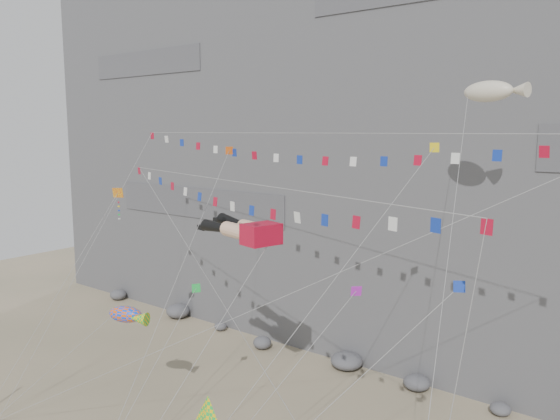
# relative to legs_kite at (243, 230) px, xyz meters

# --- Properties ---
(cliff) EXTENTS (80.00, 28.00, 50.00)m
(cliff) POSITION_rel_legs_kite_xyz_m (0.54, 26.95, 11.89)
(cliff) COLOR slate
(cliff) RESTS_ON ground
(talus_boulders) EXTENTS (60.00, 3.00, 1.20)m
(talus_boulders) POSITION_rel_legs_kite_xyz_m (0.54, 11.95, -12.51)
(talus_boulders) COLOR #57585C
(talus_boulders) RESTS_ON ground
(legs_kite) EXTENTS (7.10, 14.96, 18.16)m
(legs_kite) POSITION_rel_legs_kite_xyz_m (0.00, 0.00, 0.00)
(legs_kite) COLOR #B50B25
(legs_kite) RESTS_ON ground
(flag_banner_upper) EXTENTS (35.40, 14.91, 28.02)m
(flag_banner_upper) POSITION_rel_legs_kite_xyz_m (2.65, 3.52, 5.80)
(flag_banner_upper) COLOR #B50B25
(flag_banner_upper) RESTS_ON ground
(flag_banner_lower) EXTENTS (29.82, 9.40, 21.13)m
(flag_banner_lower) POSITION_rel_legs_kite_xyz_m (1.40, -1.64, 3.07)
(flag_banner_lower) COLOR #B50B25
(flag_banner_lower) RESTS_ON ground
(harlequin_kite) EXTENTS (3.42, 10.51, 17.65)m
(harlequin_kite) POSITION_rel_legs_kite_xyz_m (-11.68, -0.49, 1.39)
(harlequin_kite) COLOR red
(harlequin_kite) RESTS_ON ground
(fish_windsock) EXTENTS (8.88, 7.22, 11.75)m
(fish_windsock) POSITION_rel_legs_kite_xyz_m (-6.75, -3.82, -5.75)
(fish_windsock) COLOR #F05A0C
(fish_windsock) RESTS_ON ground
(delta_kite) EXTENTS (2.16, 4.88, 7.80)m
(delta_kite) POSITION_rel_legs_kite_xyz_m (4.74, -8.03, -7.16)
(delta_kite) COLOR yellow
(delta_kite) RESTS_ON ground
(blimp_windsock) EXTENTS (4.60, 16.17, 26.10)m
(blimp_windsock) POSITION_rel_legs_kite_xyz_m (11.96, 7.33, 8.10)
(blimp_windsock) COLOR beige
(blimp_windsock) RESTS_ON ground
(small_kite_a) EXTENTS (4.68, 16.42, 23.98)m
(small_kite_a) POSITION_rel_legs_kite_xyz_m (-4.81, 3.90, 4.24)
(small_kite_a) COLOR #F35D14
(small_kite_a) RESTS_ON ground
(small_kite_b) EXTENTS (5.75, 10.88, 15.66)m
(small_kite_b) POSITION_rel_legs_kite_xyz_m (8.13, -0.60, -2.41)
(small_kite_b) COLOR #B521C6
(small_kite_b) RESTS_ON ground
(small_kite_c) EXTENTS (1.22, 9.92, 13.26)m
(small_kite_c) POSITION_rel_legs_kite_xyz_m (-2.08, -2.11, -3.72)
(small_kite_c) COLOR green
(small_kite_c) RESTS_ON ground
(small_kite_d) EXTENTS (8.62, 15.11, 24.56)m
(small_kite_d) POSITION_rel_legs_kite_xyz_m (10.66, 2.20, 4.63)
(small_kite_d) COLOR yellow
(small_kite_d) RESTS_ON ground
(small_kite_e) EXTENTS (10.99, 7.14, 17.79)m
(small_kite_e) POSITION_rel_legs_kite_xyz_m (14.28, -3.66, -0.51)
(small_kite_e) COLOR #1230A3
(small_kite_e) RESTS_ON ground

